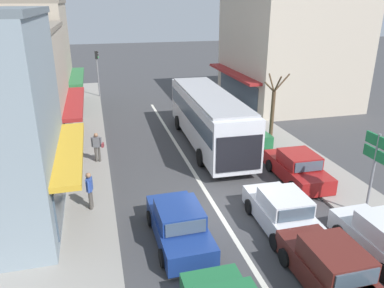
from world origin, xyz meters
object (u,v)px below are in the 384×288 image
at_px(city_bus, 209,115).
at_px(street_tree_right, 273,109).
at_px(hatchback_behind_bus_near, 329,267).
at_px(parked_sedan_kerb_third, 247,131).
at_px(traffic_light_downstreet, 97,66).
at_px(directional_road_sign, 376,156).
at_px(pedestrian_browsing_midblock, 90,188).
at_px(sedan_behind_bus_mid, 283,213).
at_px(sedan_queue_gap_filler, 179,225).
at_px(parked_sedan_kerb_second, 297,168).
at_px(parked_hatchback_kerb_front, 383,239).
at_px(pedestrian_with_handbag_near, 97,145).

height_order(city_bus, street_tree_right, street_tree_right).
height_order(hatchback_behind_bus_near, parked_sedan_kerb_third, hatchback_behind_bus_near).
xyz_separation_m(city_bus, traffic_light_downstreet, (-6.12, 14.15, 0.97)).
xyz_separation_m(directional_road_sign, pedestrian_browsing_midblock, (-10.84, 3.30, -1.64)).
bearing_deg(street_tree_right, sedan_behind_bus_mid, -113.36).
bearing_deg(street_tree_right, sedan_queue_gap_filler, -131.54).
bearing_deg(traffic_light_downstreet, parked_sedan_kerb_second, -65.98).
height_order(sedan_queue_gap_filler, parked_hatchback_kerb_front, parked_hatchback_kerb_front).
bearing_deg(sedan_behind_bus_mid, pedestrian_with_handbag_near, 129.78).
xyz_separation_m(city_bus, parked_sedan_kerb_second, (2.78, -5.80, -1.22)).
xyz_separation_m(sedan_behind_bus_mid, parked_sedan_kerb_second, (2.65, 3.59, 0.00)).
bearing_deg(sedan_queue_gap_filler, parked_hatchback_kerb_front, -22.13).
bearing_deg(traffic_light_downstreet, sedan_behind_bus_mid, -75.14).
relative_size(sedan_queue_gap_filler, hatchback_behind_bus_near, 1.14).
xyz_separation_m(city_bus, parked_hatchback_kerb_front, (2.60, -11.88, -1.17)).
relative_size(sedan_queue_gap_filler, pedestrian_with_handbag_near, 2.59).
relative_size(sedan_behind_bus_mid, parked_hatchback_kerb_front, 1.14).
distance_m(parked_hatchback_kerb_front, directional_road_sign, 3.29).
bearing_deg(parked_sedan_kerb_third, pedestrian_with_handbag_near, -171.52).
bearing_deg(parked_sedan_kerb_second, parked_hatchback_kerb_front, -91.68).
bearing_deg(sedan_queue_gap_filler, directional_road_sign, -2.51).
bearing_deg(pedestrian_browsing_midblock, sedan_behind_bus_mid, -23.59).
bearing_deg(city_bus, pedestrian_with_handbag_near, -169.10).
distance_m(sedan_queue_gap_filler, pedestrian_with_handbag_near, 8.40).
height_order(parked_sedan_kerb_third, directional_road_sign, directional_road_sign).
xyz_separation_m(sedan_queue_gap_filler, pedestrian_browsing_midblock, (-3.10, 2.96, 0.40)).
bearing_deg(pedestrian_browsing_midblock, city_bus, 41.68).
distance_m(city_bus, sedan_behind_bus_mid, 9.47).
distance_m(city_bus, pedestrian_browsing_midblock, 9.45).
bearing_deg(parked_hatchback_kerb_front, street_tree_right, 82.53).
distance_m(pedestrian_with_handbag_near, pedestrian_browsing_midblock, 5.00).
distance_m(sedan_queue_gap_filler, parked_sedan_kerb_third, 11.36).
height_order(hatchback_behind_bus_near, parked_sedan_kerb_second, hatchback_behind_bus_near).
relative_size(parked_hatchback_kerb_front, parked_sedan_kerb_third, 0.88).
bearing_deg(directional_road_sign, sedan_behind_bus_mid, 177.36).
xyz_separation_m(parked_sedan_kerb_third, pedestrian_browsing_midblock, (-9.59, -6.36, 0.40)).
relative_size(sedan_queue_gap_filler, sedan_behind_bus_mid, 1.00).
bearing_deg(pedestrian_with_handbag_near, directional_road_sign, -38.46).
distance_m(sedan_behind_bus_mid, pedestrian_with_handbag_near, 10.57).
bearing_deg(street_tree_right, pedestrian_with_handbag_near, -173.80).
bearing_deg(sedan_queue_gap_filler, parked_sedan_kerb_third, 55.11).
bearing_deg(street_tree_right, directional_road_sign, -92.03).
bearing_deg(parked_hatchback_kerb_front, sedan_behind_bus_mid, 134.78).
distance_m(parked_hatchback_kerb_front, pedestrian_with_handbag_near, 14.06).
relative_size(directional_road_sign, pedestrian_browsing_midblock, 2.21).
xyz_separation_m(parked_sedan_kerb_third, street_tree_right, (1.58, -0.20, 1.33)).
relative_size(traffic_light_downstreet, pedestrian_with_handbag_near, 2.58).
relative_size(sedan_queue_gap_filler, street_tree_right, 1.01).
distance_m(parked_hatchback_kerb_front, pedestrian_browsing_midblock, 11.15).
xyz_separation_m(parked_hatchback_kerb_front, parked_sedan_kerb_third, (-0.04, 11.97, -0.05)).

